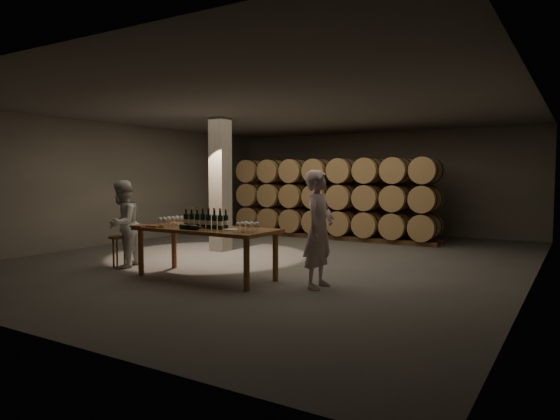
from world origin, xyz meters
The scene contains 15 objects.
room centered at (-1.80, 0.20, 1.60)m, with size 12.00×12.00×12.00m.
tasting_table centered at (0.00, -2.50, 0.80)m, with size 2.60×1.10×0.90m.
barrel_stack_back centered at (-0.96, 5.20, 1.20)m, with size 5.48×0.95×2.31m.
barrel_stack_front centered at (-0.57, 3.80, 1.20)m, with size 6.26×0.95×2.31m.
bottle_cluster centered at (0.00, -2.51, 1.02)m, with size 0.87×0.24×0.35m.
lying_bottles centered at (-0.04, -2.87, 0.94)m, with size 0.49×0.09×0.09m.
glass_cluster_left centered at (-0.80, -2.54, 1.02)m, with size 0.19×0.52×0.17m.
glass_cluster_right centered at (0.98, -2.62, 1.02)m, with size 0.30×0.30×0.16m.
plate centered at (0.60, -2.57, 0.91)m, with size 0.28×0.28×0.02m, color white.
notebook_near centered at (-0.89, -2.87, 0.92)m, with size 0.23×0.19×0.03m, color brown.
notebook_corner centered at (-1.18, -2.93, 0.91)m, with size 0.25×0.31×0.03m, color brown.
pen centered at (-0.68, -2.92, 0.91)m, with size 0.01×0.01×0.15m, color black.
stool centered at (-2.19, -2.58, 0.51)m, with size 0.37×0.37×0.62m.
person_man centered at (2.04, -2.12, 0.96)m, with size 0.70×0.46×1.91m, color beige.
person_woman centered at (-2.09, -2.56, 0.86)m, with size 0.84×0.65×1.73m, color silver.
Camera 1 is at (5.70, -9.29, 1.83)m, focal length 32.00 mm.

